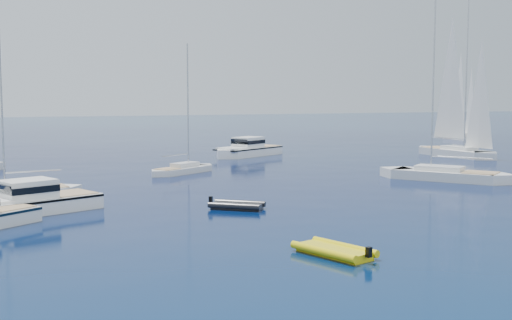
{
  "coord_description": "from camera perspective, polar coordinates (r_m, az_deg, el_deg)",
  "views": [
    {
      "loc": [
        -16.62,
        -23.98,
        7.32
      ],
      "look_at": [
        1.78,
        23.93,
        2.2
      ],
      "focal_mm": 46.51,
      "sensor_mm": 36.0,
      "label": 1
    }
  ],
  "objects": [
    {
      "name": "sailboat_sails_far",
      "position": [
        112.29,
        17.22,
        1.71
      ],
      "size": [
        5.18,
        11.23,
        15.99
      ],
      "primitive_type": null,
      "rotation": [
        0.0,
        0.0,
        2.92
      ],
      "color": "silver",
      "rests_on": "ground"
    },
    {
      "name": "sailboat_centre",
      "position": [
        61.91,
        -6.33,
        -1.13
      ],
      "size": [
        8.24,
        6.55,
        12.43
      ],
      "primitive_type": null,
      "rotation": [
        0.0,
        0.0,
        5.31
      ],
      "color": "silver",
      "rests_on": "ground"
    },
    {
      "name": "sailboat_mid_r",
      "position": [
        58.81,
        15.93,
        -1.67
      ],
      "size": [
        9.96,
        11.6,
        17.94
      ],
      "primitive_type": null,
      "rotation": [
        0.0,
        0.0,
        0.66
      ],
      "color": "silver",
      "rests_on": "ground"
    },
    {
      "name": "motor_cruiser_distant",
      "position": [
        78.51,
        -0.78,
        0.35
      ],
      "size": [
        11.09,
        8.51,
        2.87
      ],
      "primitive_type": null,
      "rotation": [
        0.0,
        0.0,
        2.11
      ],
      "color": "white",
      "rests_on": "ground"
    },
    {
      "name": "tender_grey_near",
      "position": [
        42.46,
        -1.65,
        -4.23
      ],
      "size": [
        4.03,
        3.74,
        0.95
      ],
      "primitive_type": null,
      "rotation": [
        0.0,
        0.0,
        4.06
      ],
      "color": "black",
      "rests_on": "ground"
    },
    {
      "name": "ground",
      "position": [
        30.08,
        13.44,
        -8.55
      ],
      "size": [
        400.0,
        400.0,
        0.0
      ],
      "primitive_type": "plane",
      "color": "#082D4E",
      "rests_on": "ground"
    },
    {
      "name": "sailboat_mid_l",
      "position": [
        49.89,
        -19.7,
        -3.08
      ],
      "size": [
        9.76,
        4.24,
        13.91
      ],
      "primitive_type": null,
      "rotation": [
        0.0,
        0.0,
        1.77
      ],
      "color": "white",
      "rests_on": "ground"
    },
    {
      "name": "motor_cruiser_centre",
      "position": [
        43.14,
        -19.23,
        -4.4
      ],
      "size": [
        10.6,
        6.96,
        2.68
      ],
      "primitive_type": null,
      "rotation": [
        0.0,
        0.0,
        1.98
      ],
      "color": "white",
      "rests_on": "ground"
    },
    {
      "name": "tender_yellow",
      "position": [
        30.68,
        6.71,
        -8.15
      ],
      "size": [
        3.42,
        4.53,
        0.95
      ],
      "primitive_type": null,
      "rotation": [
        0.0,
        0.0,
        0.35
      ],
      "color": "yellow",
      "rests_on": "ground"
    },
    {
      "name": "sailboat_sails_r",
      "position": [
        81.57,
        16.8,
        0.31
      ],
      "size": [
        4.85,
        13.15,
        18.88
      ],
      "primitive_type": null,
      "rotation": [
        0.0,
        0.0,
        3.26
      ],
      "color": "silver",
      "rests_on": "ground"
    }
  ]
}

